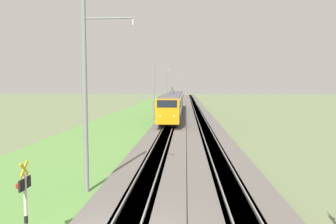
{
  "coord_description": "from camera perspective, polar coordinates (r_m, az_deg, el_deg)",
  "views": [
    {
      "loc": [
        -10.81,
        -2.15,
        5.45
      ],
      "look_at": [
        28.22,
        0.0,
        2.28
      ],
      "focal_mm": 35.0,
      "sensor_mm": 36.0,
      "label": 1
    }
  ],
  "objects": [
    {
      "name": "grass_verge",
      "position": [
        61.71,
        -5.22,
        -0.39
      ],
      "size": [
        240.0,
        10.12,
        0.12
      ],
      "color": "#5B8E42",
      "rests_on": "ground"
    },
    {
      "name": "catenary_mast_distant",
      "position": [
        118.29,
        0.79,
        4.4
      ],
      "size": [
        0.22,
        2.56,
        9.62
      ],
      "color": "slate",
      "rests_on": "ground"
    },
    {
      "name": "catenary_mast_mid",
      "position": [
        50.18,
        -2.44,
        3.67
      ],
      "size": [
        0.22,
        2.56,
        8.93
      ],
      "color": "slate",
      "rests_on": "ground"
    },
    {
      "name": "passenger_train",
      "position": [
        58.73,
        1.05,
        1.7
      ],
      "size": [
        42.66,
        2.91,
        5.18
      ],
      "rotation": [
        0.0,
        0.0,
        3.14
      ],
      "color": "orange",
      "rests_on": "ground"
    },
    {
      "name": "ballast_main",
      "position": [
        61.08,
        1.13,
        -0.34
      ],
      "size": [
        240.0,
        4.4,
        0.3
      ],
      "color": "#605B56",
      "rests_on": "ground"
    },
    {
      "name": "crossing_signal_near",
      "position": [
        11.55,
        -23.66,
        -13.76
      ],
      "size": [
        0.7,
        0.23,
        3.1
      ],
      "rotation": [
        0.0,
        0.0,
        1.57
      ],
      "color": "beige",
      "rests_on": "ground"
    },
    {
      "name": "track_main",
      "position": [
        61.08,
        1.13,
        -0.33
      ],
      "size": [
        240.0,
        1.57,
        0.45
      ],
      "color": "#4C4238",
      "rests_on": "ground"
    },
    {
      "name": "track_adjacent",
      "position": [
        61.08,
        5.29,
        -0.35
      ],
      "size": [
        240.0,
        1.57,
        0.45
      ],
      "color": "#4C4238",
      "rests_on": "ground"
    },
    {
      "name": "catenary_mast_near",
      "position": [
        16.56,
        -14.06,
        2.71
      ],
      "size": [
        0.22,
        2.56,
        9.57
      ],
      "color": "slate",
      "rests_on": "ground"
    },
    {
      "name": "ballast_adjacent",
      "position": [
        61.08,
        5.29,
        -0.36
      ],
      "size": [
        240.0,
        4.4,
        0.3
      ],
      "color": "#605B56",
      "rests_on": "ground"
    },
    {
      "name": "catenary_mast_far",
      "position": [
        84.2,
        -0.18,
        4.22
      ],
      "size": [
        0.22,
        2.56,
        9.37
      ],
      "color": "slate",
      "rests_on": "ground"
    }
  ]
}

